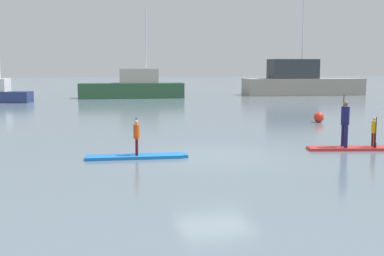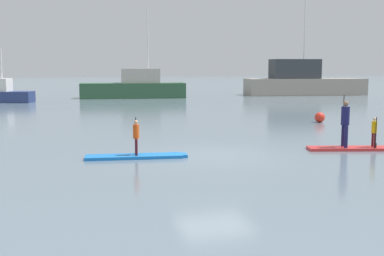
{
  "view_description": "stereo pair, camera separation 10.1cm",
  "coord_description": "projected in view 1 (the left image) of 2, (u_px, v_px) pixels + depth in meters",
  "views": [
    {
      "loc": [
        -5.48,
        -15.35,
        2.98
      ],
      "look_at": [
        -0.05,
        2.52,
        0.62
      ],
      "focal_mm": 45.85,
      "sensor_mm": 36.0,
      "label": 1
    },
    {
      "loc": [
        -5.39,
        -15.38,
        2.98
      ],
      "look_at": [
        -0.05,
        2.52,
        0.62
      ],
      "focal_mm": 45.85,
      "sensor_mm": 36.0,
      "label": 2
    }
  ],
  "objects": [
    {
      "name": "motor_boat_small_navy",
      "position": [
        133.0,
        87.0,
        46.27
      ],
      "size": [
        10.03,
        3.99,
        8.38
      ],
      "color": "#2D5638",
      "rests_on": "ground"
    },
    {
      "name": "paddler_child_solo",
      "position": [
        137.0,
        135.0,
        15.91
      ],
      "size": [
        0.23,
        0.4,
        1.22
      ],
      "color": "#4C1419",
      "rests_on": "paddleboard_near"
    },
    {
      "name": "paddler_adult",
      "position": [
        345.0,
        120.0,
        17.45
      ],
      "size": [
        0.36,
        0.51,
        1.85
      ],
      "color": "#19194C",
      "rests_on": "paddleboard_far"
    },
    {
      "name": "mooring_buoy_mid",
      "position": [
        319.0,
        117.0,
        26.15
      ],
      "size": [
        0.54,
        0.54,
        0.54
      ],
      "primitive_type": "sphere",
      "color": "red",
      "rests_on": "ground"
    },
    {
      "name": "paddler_child_front",
      "position": [
        374.0,
        130.0,
        17.51
      ],
      "size": [
        0.23,
        0.37,
        1.09
      ],
      "color": "#4C1419",
      "rests_on": "paddleboard_far"
    },
    {
      "name": "paddleboard_far",
      "position": [
        352.0,
        148.0,
        17.58
      ],
      "size": [
        3.24,
        1.48,
        0.1
      ],
      "color": "red",
      "rests_on": "ground"
    },
    {
      "name": "paddleboard_near",
      "position": [
        137.0,
        156.0,
        15.99
      ],
      "size": [
        3.37,
        1.14,
        0.1
      ],
      "color": "blue",
      "rests_on": "ground"
    },
    {
      "name": "ground_plane",
      "position": [
        215.0,
        155.0,
        16.53
      ],
      "size": [
        240.0,
        240.0,
        0.0
      ],
      "primitive_type": "plane",
      "color": "slate"
    },
    {
      "name": "fishing_boat_white_large",
      "position": [
        300.0,
        82.0,
        51.19
      ],
      "size": [
        12.73,
        5.3,
        11.29
      ],
      "color": "#9E9384",
      "rests_on": "ground"
    }
  ]
}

